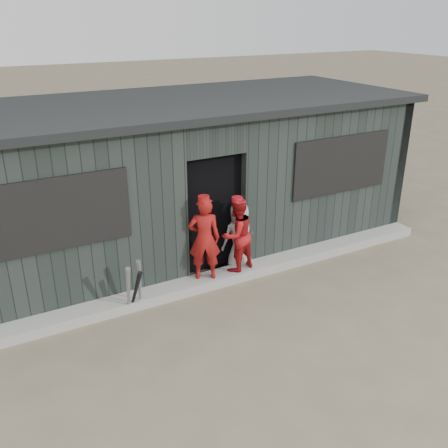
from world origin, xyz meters
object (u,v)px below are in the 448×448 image
bat_left (128,290)px  bat_right (136,291)px  bat_mid (140,284)px  player_red_right (237,235)px  player_grey_back (239,237)px  player_red_left (204,239)px  dugout (178,176)px

bat_left → bat_right: bearing=18.6°
bat_mid → player_red_right: 1.74m
bat_mid → bat_right: size_ratio=1.15×
bat_left → player_red_right: size_ratio=0.72×
player_red_right → player_grey_back: player_red_right is taller
player_red_left → player_red_right: player_red_left is taller
bat_mid → player_grey_back: bearing=11.8°
bat_left → dugout: (1.63, 1.93, 0.87)m
dugout → bat_right: bearing=-128.7°
player_red_left → player_red_right: size_ratio=1.10×
player_red_right → dugout: (-0.25, 1.66, 0.54)m
bat_left → bat_mid: (0.19, 0.08, -0.00)m
player_red_left → player_grey_back: player_red_left is taller
bat_right → player_red_right: 1.83m
player_red_left → dugout: bearing=-77.8°
bat_mid → bat_right: bat_mid is taller
player_red_right → dugout: 1.76m
bat_left → player_red_left: bearing=11.3°
bat_left → bat_right: size_ratio=1.18×
player_red_left → dugout: dugout is taller
bat_right → player_red_left: 1.30m
bat_left → bat_mid: 0.21m
player_red_right → player_grey_back: 0.31m
bat_left → dugout: bearing=49.8°
bat_right → player_red_right: size_ratio=0.61×
player_red_left → bat_right: bearing=33.7°
player_grey_back → dugout: size_ratio=0.14×
bat_right → dugout: 2.60m
bat_right → dugout: size_ratio=0.09×
player_red_left → bat_left: bearing=34.4°
bat_mid → player_grey_back: 1.90m
bat_left → player_grey_back: 2.11m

